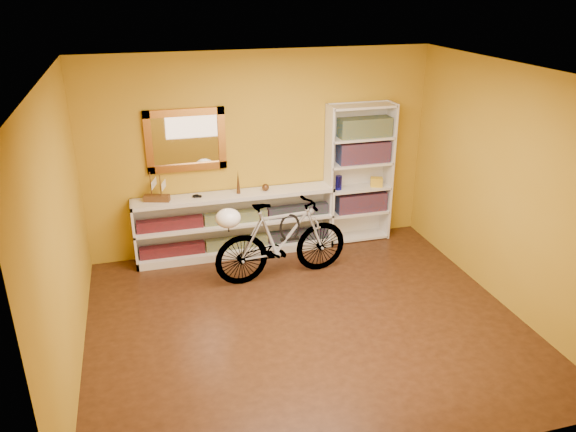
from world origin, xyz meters
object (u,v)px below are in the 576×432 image
object	(u,v)px
helmet	(228,218)
bicycle	(282,240)
console_unit	(236,224)
bookcase	(359,174)

from	to	relation	value
helmet	bicycle	bearing A→B (deg)	5.37
console_unit	bicycle	xyz separation A→B (m)	(0.42, -0.77, 0.07)
console_unit	bicycle	size ratio (longest dim) A/B	1.53
bicycle	console_unit	bearing A→B (deg)	23.06
helmet	bookcase	bearing A→B (deg)	23.87
console_unit	helmet	distance (m)	0.97
bookcase	helmet	distance (m)	2.12
bicycle	bookcase	bearing A→B (deg)	-63.69
bicycle	helmet	size ratio (longest dim) A/B	5.81
console_unit	helmet	world-z (taller)	helmet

